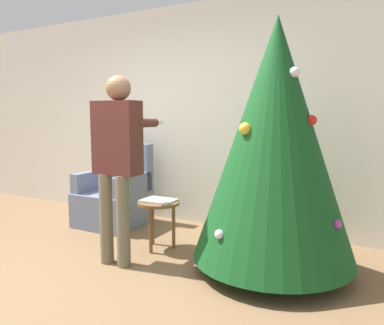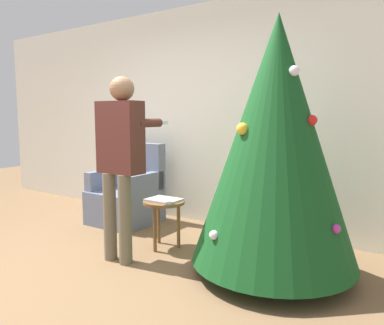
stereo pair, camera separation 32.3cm
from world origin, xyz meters
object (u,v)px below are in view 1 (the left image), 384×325
christmas_tree (275,141)px  side_stool (159,209)px  armchair (115,197)px  person_standing (117,152)px

christmas_tree → side_stool: 1.38m
armchair → side_stool: armchair is taller
armchair → person_standing: 1.46m
person_standing → side_stool: size_ratio=3.47×
armchair → person_standing: (0.85, -0.97, 0.68)m
armchair → side_stool: size_ratio=2.04×
person_standing → side_stool: 0.78m
christmas_tree → person_standing: size_ratio=1.27×
christmas_tree → person_standing: 1.38m
person_standing → side_stool: person_standing is taller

